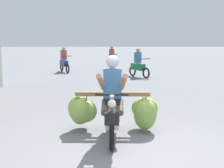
{
  "coord_description": "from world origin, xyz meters",
  "views": [
    {
      "loc": [
        -0.34,
        -5.01,
        1.9
      ],
      "look_at": [
        -0.29,
        1.66,
        0.9
      ],
      "focal_mm": 49.83,
      "sensor_mm": 36.0,
      "label": 1
    }
  ],
  "objects_px": {
    "motorbike_distant_ahead_right": "(64,62)",
    "motorbike_distant_far_ahead": "(112,60)",
    "motorbike_distant_ahead_left": "(138,65)",
    "motorbike_main_loaded": "(112,108)"
  },
  "relations": [
    {
      "from": "motorbike_distant_ahead_right",
      "to": "motorbike_distant_far_ahead",
      "type": "xyz_separation_m",
      "value": [
        2.66,
        1.62,
        0.0
      ]
    },
    {
      "from": "motorbike_main_loaded",
      "to": "motorbike_distant_ahead_right",
      "type": "height_order",
      "value": "motorbike_main_loaded"
    },
    {
      "from": "motorbike_main_loaded",
      "to": "motorbike_distant_ahead_left",
      "type": "height_order",
      "value": "motorbike_main_loaded"
    },
    {
      "from": "motorbike_distant_far_ahead",
      "to": "motorbike_main_loaded",
      "type": "bearing_deg",
      "value": -90.38
    },
    {
      "from": "motorbike_distant_far_ahead",
      "to": "motorbike_distant_ahead_left",
      "type": "bearing_deg",
      "value": -72.18
    },
    {
      "from": "motorbike_distant_ahead_right",
      "to": "motorbike_distant_far_ahead",
      "type": "height_order",
      "value": "same"
    },
    {
      "from": "motorbike_distant_ahead_left",
      "to": "motorbike_distant_far_ahead",
      "type": "height_order",
      "value": "same"
    },
    {
      "from": "motorbike_distant_ahead_left",
      "to": "motorbike_distant_far_ahead",
      "type": "distance_m",
      "value": 4.09
    },
    {
      "from": "motorbike_main_loaded",
      "to": "motorbike_distant_far_ahead",
      "type": "xyz_separation_m",
      "value": [
        0.09,
        12.75,
        0.07
      ]
    },
    {
      "from": "motorbike_distant_ahead_left",
      "to": "motorbike_distant_ahead_right",
      "type": "bearing_deg",
      "value": 149.91
    }
  ]
}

